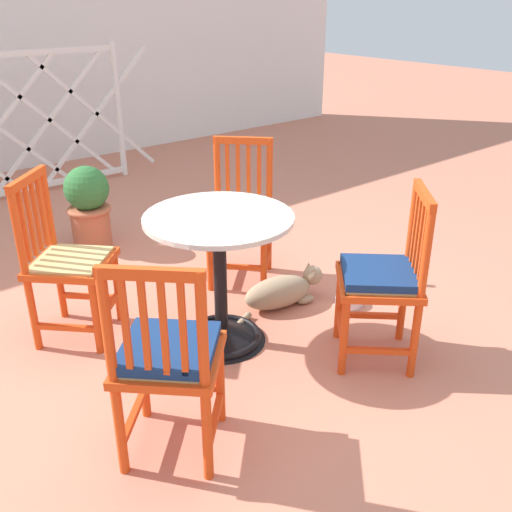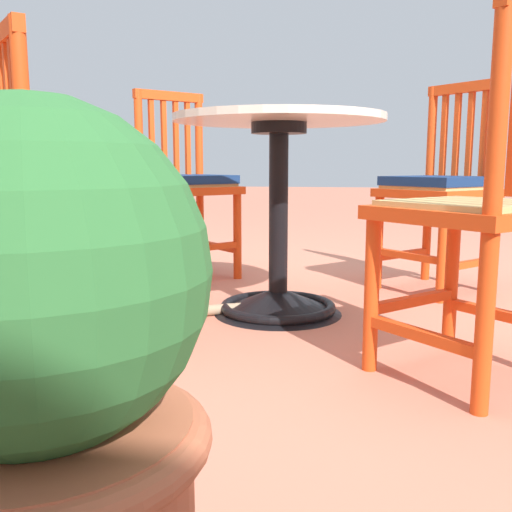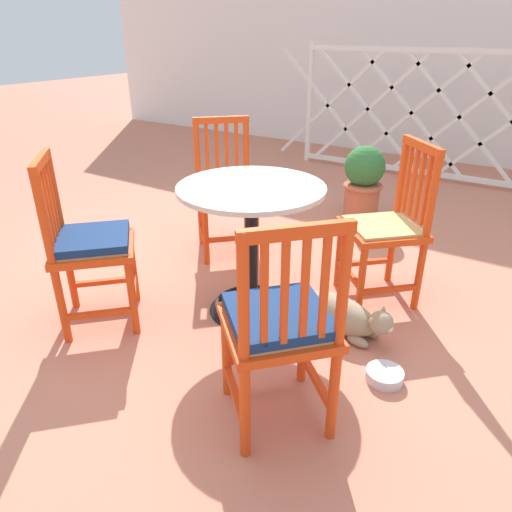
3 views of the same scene
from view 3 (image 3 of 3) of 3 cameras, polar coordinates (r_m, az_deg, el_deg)
ground_plane at (r=2.73m, az=-2.93°, el=-6.00°), size 24.00×24.00×0.00m
building_wall_backdrop at (r=6.19m, az=21.81°, el=23.94°), size 10.00×0.20×2.80m
lattice_fence_panel at (r=5.30m, az=18.37°, el=16.18°), size 3.06×0.06×1.31m
cafe_table at (r=2.55m, az=-0.55°, el=-1.05°), size 0.76×0.76×0.73m
orange_chair_near_fence at (r=2.54m, az=-19.64°, el=1.21°), size 0.57×0.57×0.91m
orange_chair_at_corner at (r=1.76m, az=2.89°, el=-8.53°), size 0.57×0.57×0.91m
orange_chair_by_planter at (r=2.73m, az=15.59°, el=3.22°), size 0.57×0.57×0.91m
orange_chair_tucked_in at (r=3.24m, az=-3.68°, el=7.78°), size 0.57×0.57×0.91m
tabby_cat at (r=2.50m, az=10.54°, el=-7.16°), size 0.74×0.28×0.23m
terracotta_planter at (r=3.90m, az=12.88°, el=8.70°), size 0.32×0.32×0.62m
pet_water_bowl at (r=2.27m, az=15.34°, el=-13.80°), size 0.17×0.17×0.05m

